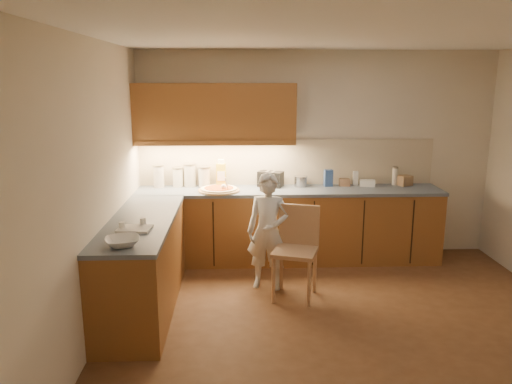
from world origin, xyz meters
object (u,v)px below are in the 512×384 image
wooden_chair (297,245)px  toaster (271,179)px  child (268,232)px  oil_jug (221,174)px  pizza_on_board (219,189)px

wooden_chair → toaster: (-0.20, 1.21, 0.46)m
child → toaster: child is taller
wooden_chair → oil_jug: oil_jug is taller
wooden_chair → child: bearing=161.9°
child → wooden_chair: child is taller
pizza_on_board → child: (0.55, -0.76, -0.30)m
wooden_chair → toaster: bearing=116.9°
child → wooden_chair: size_ratio=1.33×
pizza_on_board → oil_jug: size_ratio=1.42×
pizza_on_board → wooden_chair: size_ratio=0.52×
pizza_on_board → toaster: 0.69m
pizza_on_board → toaster: (0.64, 0.25, 0.08)m
wooden_chair → oil_jug: (-0.82, 1.20, 0.52)m
child → toaster: size_ratio=3.70×
pizza_on_board → child: child is taller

